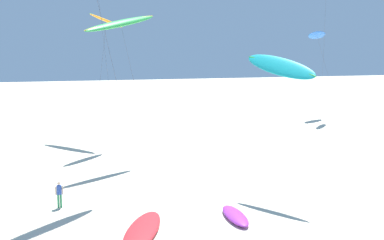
{
  "coord_description": "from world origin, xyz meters",
  "views": [
    {
      "loc": [
        -7.32,
        -3.34,
        10.25
      ],
      "look_at": [
        -0.68,
        19.58,
        6.58
      ],
      "focal_mm": 43.59,
      "sensor_mm": 36.0,
      "label": 1
    }
  ],
  "objects_px": {
    "grounded_kite_0": "(142,230)",
    "person_near_left": "(59,193)",
    "flying_kite_7": "(107,21)",
    "grounded_kite_2": "(235,216)",
    "flying_kite_4": "(280,66)",
    "flying_kite_6": "(121,23)",
    "flying_kite_0": "(317,35)"
  },
  "relations": [
    {
      "from": "grounded_kite_0",
      "to": "person_near_left",
      "type": "xyz_separation_m",
      "value": [
        -4.41,
        5.66,
        0.79
      ]
    },
    {
      "from": "flying_kite_7",
      "to": "person_near_left",
      "type": "distance_m",
      "value": 22.05
    },
    {
      "from": "grounded_kite_2",
      "to": "flying_kite_4",
      "type": "bearing_deg",
      "value": 39.21
    },
    {
      "from": "flying_kite_4",
      "to": "grounded_kite_0",
      "type": "height_order",
      "value": "flying_kite_4"
    },
    {
      "from": "person_near_left",
      "to": "flying_kite_6",
      "type": "bearing_deg",
      "value": 62.08
    },
    {
      "from": "person_near_left",
      "to": "flying_kite_0",
      "type": "bearing_deg",
      "value": 40.49
    },
    {
      "from": "flying_kite_6",
      "to": "person_near_left",
      "type": "bearing_deg",
      "value": -117.92
    },
    {
      "from": "flying_kite_4",
      "to": "grounded_kite_2",
      "type": "xyz_separation_m",
      "value": [
        -4.67,
        -3.81,
        -8.83
      ]
    },
    {
      "from": "grounded_kite_0",
      "to": "grounded_kite_2",
      "type": "relative_size",
      "value": 1.68
    },
    {
      "from": "flying_kite_0",
      "to": "grounded_kite_2",
      "type": "relative_size",
      "value": 3.47
    },
    {
      "from": "flying_kite_6",
      "to": "flying_kite_7",
      "type": "xyz_separation_m",
      "value": [
        -0.48,
        7.06,
        0.58
      ]
    },
    {
      "from": "flying_kite_4",
      "to": "flying_kite_6",
      "type": "distance_m",
      "value": 15.46
    },
    {
      "from": "flying_kite_7",
      "to": "person_near_left",
      "type": "bearing_deg",
      "value": -106.27
    },
    {
      "from": "flying_kite_4",
      "to": "grounded_kite_0",
      "type": "distance_m",
      "value": 14.43
    },
    {
      "from": "flying_kite_7",
      "to": "grounded_kite_2",
      "type": "bearing_deg",
      "value": -77.53
    },
    {
      "from": "flying_kite_4",
      "to": "flying_kite_6",
      "type": "height_order",
      "value": "flying_kite_6"
    },
    {
      "from": "flying_kite_6",
      "to": "grounded_kite_2",
      "type": "xyz_separation_m",
      "value": [
        4.56,
        -15.74,
        -12.19
      ]
    },
    {
      "from": "flying_kite_0",
      "to": "flying_kite_4",
      "type": "relative_size",
      "value": 1.26
    },
    {
      "from": "flying_kite_6",
      "to": "grounded_kite_2",
      "type": "height_order",
      "value": "flying_kite_6"
    },
    {
      "from": "flying_kite_6",
      "to": "grounded_kite_0",
      "type": "xyz_separation_m",
      "value": [
        -1.25,
        -16.35,
        -12.24
      ]
    },
    {
      "from": "grounded_kite_0",
      "to": "person_near_left",
      "type": "height_order",
      "value": "person_near_left"
    },
    {
      "from": "flying_kite_7",
      "to": "grounded_kite_0",
      "type": "height_order",
      "value": "flying_kite_7"
    },
    {
      "from": "grounded_kite_2",
      "to": "person_near_left",
      "type": "height_order",
      "value": "person_near_left"
    },
    {
      "from": "flying_kite_4",
      "to": "grounded_kite_2",
      "type": "height_order",
      "value": "flying_kite_4"
    },
    {
      "from": "flying_kite_4",
      "to": "grounded_kite_2",
      "type": "distance_m",
      "value": 10.69
    },
    {
      "from": "flying_kite_6",
      "to": "person_near_left",
      "type": "relative_size",
      "value": 7.72
    },
    {
      "from": "flying_kite_7",
      "to": "grounded_kite_2",
      "type": "distance_m",
      "value": 26.62
    },
    {
      "from": "flying_kite_4",
      "to": "flying_kite_6",
      "type": "bearing_deg",
      "value": 127.75
    },
    {
      "from": "flying_kite_0",
      "to": "flying_kite_6",
      "type": "relative_size",
      "value": 0.95
    },
    {
      "from": "flying_kite_0",
      "to": "grounded_kite_0",
      "type": "distance_m",
      "value": 51.84
    },
    {
      "from": "flying_kite_6",
      "to": "flying_kite_7",
      "type": "relative_size",
      "value": 0.98
    },
    {
      "from": "flying_kite_0",
      "to": "grounded_kite_0",
      "type": "height_order",
      "value": "flying_kite_0"
    }
  ]
}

